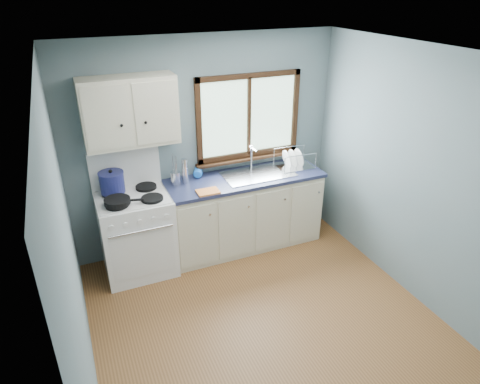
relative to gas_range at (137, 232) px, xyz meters
name	(u,v)px	position (x,y,z in m)	size (l,w,h in m)	color
floor	(272,331)	(0.95, -1.47, -0.50)	(3.20, 3.60, 0.02)	brown
ceiling	(284,57)	(0.95, -1.47, 2.02)	(3.20, 3.60, 0.02)	white
wall_back	(206,146)	(0.95, 0.34, 0.76)	(3.20, 0.02, 2.50)	slate
wall_left	(70,262)	(-0.66, -1.47, 0.76)	(0.02, 3.60, 2.50)	slate
wall_right	(427,183)	(2.56, -1.47, 0.76)	(0.02, 3.60, 2.50)	slate
gas_range	(137,232)	(0.00, 0.00, 0.00)	(0.76, 0.69, 1.36)	white
base_cabinets	(244,215)	(1.31, 0.02, -0.08)	(1.85, 0.60, 0.88)	beige
countertop	(244,178)	(1.31, 0.02, 0.41)	(1.89, 0.64, 0.04)	#1C213E
sink	(258,179)	(1.49, 0.02, 0.37)	(0.84, 0.46, 0.44)	silver
window	(249,123)	(1.48, 0.30, 0.98)	(1.36, 0.10, 1.03)	#9EC6A8
upper_cabinets	(130,112)	(0.10, 0.15, 1.31)	(0.95, 0.35, 0.70)	beige
skillet	(118,201)	(-0.17, -0.16, 0.49)	(0.42, 0.32, 0.05)	black
stockpot	(112,182)	(-0.17, 0.12, 0.58)	(0.29, 0.29, 0.26)	navy
utensil_crock	(176,178)	(0.52, 0.14, 0.50)	(0.12, 0.12, 0.37)	silver
thermos	(185,171)	(0.62, 0.12, 0.57)	(0.07, 0.07, 0.29)	silver
soap_bottle	(197,168)	(0.79, 0.17, 0.56)	(0.11, 0.11, 0.27)	blue
dish_towel	(208,192)	(0.78, -0.21, 0.44)	(0.24, 0.17, 0.02)	orange
dish_rack	(294,162)	(1.98, 0.05, 0.49)	(0.45, 0.35, 0.23)	silver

